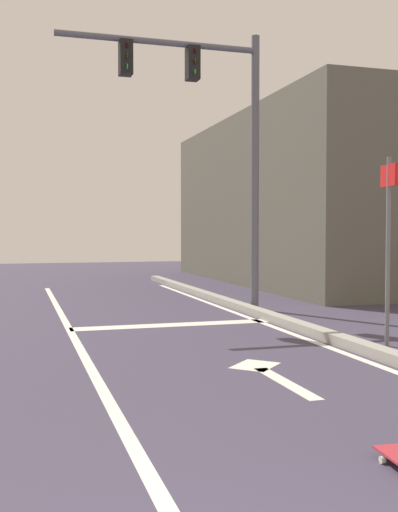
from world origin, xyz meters
name	(u,v)px	position (x,y,z in m)	size (l,w,h in m)	color
lane_line_center	(87,362)	(0.11, 6.00, 0.00)	(0.12, 20.00, 0.01)	silver
lane_line_curbside	(328,347)	(3.37, 6.00, 0.00)	(0.12, 20.00, 0.01)	silver
stop_bar	(172,325)	(1.82, 8.53, 0.00)	(3.41, 0.40, 0.01)	silver
lane_arrow_stem	(286,382)	(1.99, 4.38, 0.00)	(0.16, 1.40, 0.01)	silver
lane_arrow_head	(255,365)	(1.99, 5.23, 0.00)	(0.56, 0.44, 0.01)	silver
curb_strip	(344,341)	(3.62, 6.00, 0.07)	(0.24, 24.00, 0.14)	#9E9C92
traffic_signal_mast	(208,115)	(2.93, 10.03, 3.87)	(4.00, 0.34, 5.48)	slate
street_sign_post	(388,225)	(4.18, 5.83, 1.68)	(0.10, 0.44, 2.59)	slate
building_block	(363,202)	(10.01, 15.90, 2.53)	(8.98, 11.69, 5.05)	#616052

